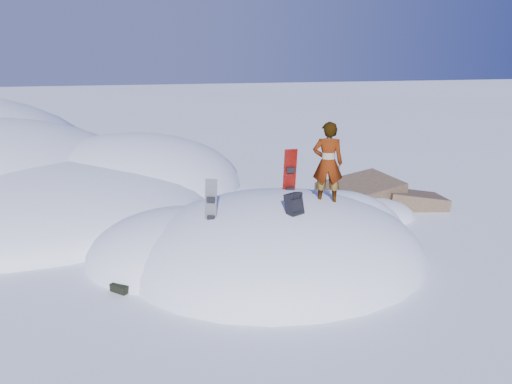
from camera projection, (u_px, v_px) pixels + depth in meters
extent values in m
plane|color=white|center=(277.00, 258.00, 11.74)|extent=(120.00, 120.00, 0.00)
ellipsoid|color=white|center=(277.00, 258.00, 11.74)|extent=(7.00, 6.00, 3.00)
ellipsoid|color=white|center=(181.00, 256.00, 11.84)|extent=(4.40, 4.00, 2.20)
ellipsoid|color=white|center=(337.00, 240.00, 12.87)|extent=(3.60, 3.20, 2.50)
ellipsoid|color=white|center=(44.00, 211.00, 15.15)|extent=(10.00, 9.00, 2.80)
ellipsoid|color=white|center=(130.00, 185.00, 18.03)|extent=(8.00, 8.00, 3.60)
ellipsoid|color=white|center=(56.00, 220.00, 14.32)|extent=(6.00, 5.00, 1.80)
cube|color=brown|center=(360.00, 202.00, 15.66)|extent=(2.82, 2.41, 1.62)
cube|color=brown|center=(412.00, 209.00, 15.68)|extent=(2.16, 1.80, 1.33)
cube|color=brown|center=(361.00, 194.00, 16.94)|extent=(2.08, 2.01, 1.10)
ellipsoid|color=white|center=(361.00, 216.00, 14.66)|extent=(3.20, 2.40, 1.00)
cube|color=#AF1009|center=(289.00, 183.00, 12.17)|extent=(0.32, 0.25, 1.69)
cube|color=black|center=(290.00, 170.00, 12.01)|extent=(0.21, 0.13, 0.15)
cube|color=black|center=(290.00, 190.00, 12.15)|extent=(0.21, 0.13, 0.15)
cube|color=black|center=(211.00, 211.00, 10.53)|extent=(0.34, 0.34, 1.34)
cube|color=black|center=(211.00, 199.00, 10.41)|extent=(0.19, 0.16, 0.12)
cube|color=black|center=(211.00, 218.00, 10.52)|extent=(0.19, 0.16, 0.12)
cube|color=black|center=(294.00, 204.00, 10.44)|extent=(0.45, 0.45, 0.51)
cube|color=black|center=(296.00, 205.00, 10.30)|extent=(0.28, 0.25, 0.28)
cylinder|color=black|center=(291.00, 200.00, 10.26)|extent=(0.04, 0.19, 0.34)
cylinder|color=black|center=(301.00, 200.00, 10.31)|extent=(0.04, 0.19, 0.34)
cube|color=black|center=(127.00, 284.00, 10.23)|extent=(0.68, 0.69, 0.16)
cube|color=black|center=(140.00, 276.00, 10.43)|extent=(0.35, 0.28, 0.11)
imported|color=slate|center=(328.00, 163.00, 11.16)|extent=(0.78, 0.63, 1.87)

